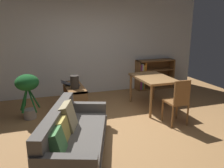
{
  "coord_description": "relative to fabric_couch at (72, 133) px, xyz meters",
  "views": [
    {
      "loc": [
        -1.45,
        -3.69,
        1.99
      ],
      "look_at": [
        -0.08,
        0.38,
        0.85
      ],
      "focal_mm": 36.58,
      "sensor_mm": 36.0,
      "label": 1
    }
  ],
  "objects": [
    {
      "name": "open_laptop",
      "position": [
        0.3,
        1.89,
        0.31
      ],
      "size": [
        0.43,
        0.33,
        0.1
      ],
      "color": "#333338",
      "rests_on": "media_console"
    },
    {
      "name": "ground_plane",
      "position": [
        1.01,
        0.37,
        -0.31
      ],
      "size": [
        8.16,
        8.16,
        0.0
      ],
      "primitive_type": "plane",
      "color": "#9E7042"
    },
    {
      "name": "dining_chair_near",
      "position": [
        2.16,
        0.3,
        0.22
      ],
      "size": [
        0.39,
        0.41,
        0.95
      ],
      "color": "brown",
      "rests_on": "ground_plane"
    },
    {
      "name": "desk_speaker",
      "position": [
        0.33,
        1.54,
        0.43
      ],
      "size": [
        0.19,
        0.19,
        0.29
      ],
      "color": "#2D2823",
      "rests_on": "media_console"
    },
    {
      "name": "dining_table",
      "position": [
        2.15,
        1.33,
        0.37
      ],
      "size": [
        0.76,
        1.2,
        0.77
      ],
      "color": "olive",
      "rests_on": "ground_plane"
    },
    {
      "name": "fabric_couch",
      "position": [
        0.0,
        0.0,
        0.0
      ],
      "size": [
        1.47,
        2.16,
        0.73
      ],
      "color": "olive",
      "rests_on": "ground_plane"
    },
    {
      "name": "media_console",
      "position": [
        0.35,
        1.75,
        -0.01
      ],
      "size": [
        0.4,
        1.08,
        0.59
      ],
      "color": "brown",
      "rests_on": "ground_plane"
    },
    {
      "name": "potted_floor_plant",
      "position": [
        -0.66,
        1.58,
        0.38
      ],
      "size": [
        0.49,
        0.52,
        0.97
      ],
      "color": "#9E9389",
      "rests_on": "ground_plane"
    },
    {
      "name": "bookshelf",
      "position": [
        2.96,
        2.87,
        0.14
      ],
      "size": [
        1.21,
        0.35,
        0.91
      ],
      "color": "brown",
      "rests_on": "ground_plane"
    },
    {
      "name": "back_wall_panel",
      "position": [
        1.01,
        3.07,
        1.04
      ],
      "size": [
        6.8,
        0.1,
        2.7
      ],
      "primitive_type": "cube",
      "color": "silver",
      "rests_on": "ground_plane"
    }
  ]
}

